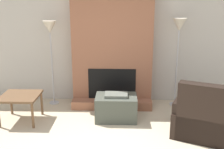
% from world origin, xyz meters
% --- Properties ---
extents(wall_back, '(7.66, 0.06, 2.60)m').
position_xyz_m(wall_back, '(0.00, 2.79, 1.30)').
color(wall_back, '#BCB7AD').
rests_on(wall_back, ground_plane).
extents(fireplace, '(1.65, 0.66, 2.60)m').
position_xyz_m(fireplace, '(0.00, 2.55, 1.24)').
color(fireplace, '#935B42').
rests_on(fireplace, ground_plane).
extents(ottoman, '(0.77, 0.53, 0.51)m').
position_xyz_m(ottoman, '(0.10, 1.73, 0.24)').
color(ottoman, '#474C42').
rests_on(ottoman, ground_plane).
extents(armchair, '(1.27, 1.23, 0.98)m').
position_xyz_m(armchair, '(1.59, 1.12, 0.30)').
color(armchair, black).
rests_on(armchair, ground_plane).
extents(side_table, '(0.69, 0.66, 0.51)m').
position_xyz_m(side_table, '(-1.66, 1.60, 0.44)').
color(side_table, brown).
rests_on(side_table, ground_plane).
extents(floor_lamp_left, '(0.28, 0.28, 1.78)m').
position_xyz_m(floor_lamp_left, '(-1.26, 2.49, 1.54)').
color(floor_lamp_left, '#ADADB2').
rests_on(floor_lamp_left, ground_plane).
extents(floor_lamp_right, '(0.28, 0.28, 1.83)m').
position_xyz_m(floor_lamp_right, '(1.34, 2.49, 1.59)').
color(floor_lamp_right, '#ADADB2').
rests_on(floor_lamp_right, ground_plane).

